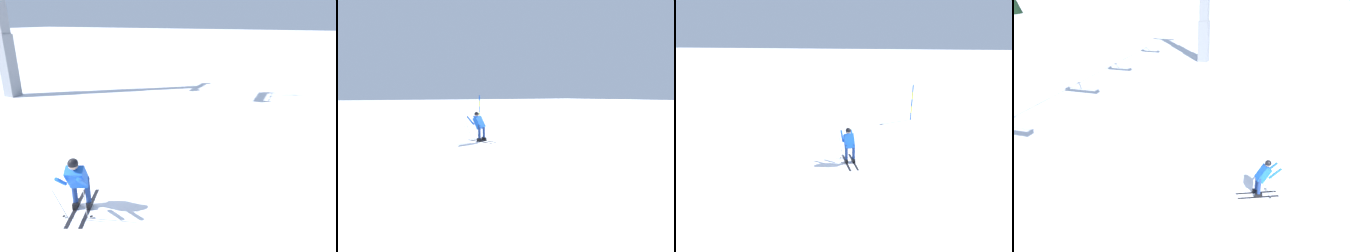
# 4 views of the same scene
# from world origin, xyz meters

# --- Properties ---
(ground_plane) EXTENTS (260.00, 260.00, 0.00)m
(ground_plane) POSITION_xyz_m (0.00, 0.00, 0.00)
(ground_plane) COLOR white
(skier_carving_main) EXTENTS (1.17, 1.74, 1.64)m
(skier_carving_main) POSITION_xyz_m (1.25, -0.64, 0.87)
(skier_carving_main) COLOR black
(skier_carving_main) RESTS_ON ground_plane
(lift_tower_far) EXTENTS (0.88, 2.53, 11.36)m
(lift_tower_far) POSITION_xyz_m (22.14, 6.91, 4.66)
(lift_tower_far) COLOR gray
(lift_tower_far) RESTS_ON ground_plane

